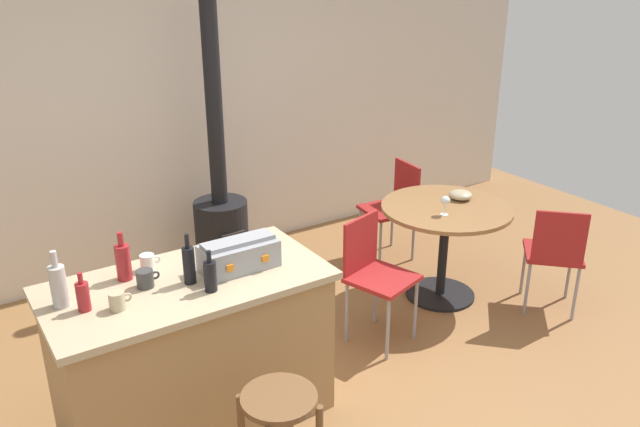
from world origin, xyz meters
TOP-DOWN VIEW (x-y plane):
  - ground_plane at (0.00, 0.00)m, footprint 8.80×8.80m
  - back_wall at (0.00, 2.41)m, footprint 8.00×0.10m
  - kitchen_island at (-0.63, 0.31)m, footprint 1.50×0.77m
  - wooden_stool at (-0.54, -0.50)m, footprint 0.36×0.36m
  - dining_table at (1.55, 0.62)m, footprint 0.98×0.98m
  - folding_chair_near at (0.75, 0.44)m, footprint 0.50×0.50m
  - folding_chair_far at (2.07, -0.00)m, footprint 0.57×0.57m
  - folding_chair_left at (1.71, 1.40)m, footprint 0.44×0.44m
  - wood_stove at (0.29, 1.90)m, footprint 0.44×0.45m
  - toolbox at (-0.34, 0.28)m, footprint 0.42×0.22m
  - bottle_0 at (-0.57, 0.13)m, footprint 0.07×0.07m
  - bottle_1 at (-1.25, 0.39)m, footprint 0.08×0.08m
  - bottle_2 at (-0.90, 0.50)m, footprint 0.08×0.08m
  - bottle_3 at (-0.63, 0.27)m, footprint 0.06×0.06m
  - bottle_4 at (-1.17, 0.29)m, footprint 0.06×0.06m
  - cup_0 at (-1.03, 0.20)m, footprint 0.11×0.08m
  - cup_1 at (-0.84, 0.35)m, footprint 0.12×0.09m
  - cup_2 at (-0.76, 0.54)m, footprint 0.11×0.08m
  - wine_glass at (1.42, 0.50)m, footprint 0.07×0.07m
  - serving_bowl at (1.75, 0.67)m, footprint 0.18×0.18m

SIDE VIEW (x-z plane):
  - ground_plane at x=0.00m, z-range 0.00..0.00m
  - kitchen_island at x=-0.63m, z-range 0.00..0.91m
  - wooden_stool at x=-0.54m, z-range 0.16..0.80m
  - folding_chair_left at x=1.71m, z-range 0.07..0.92m
  - folding_chair_far at x=2.07m, z-range 0.07..0.93m
  - folding_chair_near at x=0.75m, z-range 0.09..0.96m
  - wood_stove at x=0.29m, z-range -0.58..1.64m
  - dining_table at x=1.55m, z-range 0.20..0.96m
  - serving_bowl at x=1.75m, z-range 0.76..0.83m
  - wine_glass at x=1.42m, z-range 0.79..0.94m
  - cup_2 at x=-0.76m, z-range 0.91..1.00m
  - cup_0 at x=-1.03m, z-range 0.91..1.00m
  - cup_1 at x=-0.84m, z-range 0.91..1.00m
  - bottle_4 at x=-1.17m, z-range 0.88..1.08m
  - toolbox at x=-0.34m, z-range 0.90..1.08m
  - bottle_0 at x=-0.57m, z-range 0.88..1.11m
  - bottle_2 at x=-0.90m, z-range 0.87..1.14m
  - bottle_3 at x=-0.63m, z-range 0.87..1.15m
  - bottle_1 at x=-1.25m, z-range 0.87..1.17m
  - back_wall at x=0.00m, z-range 0.00..2.70m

